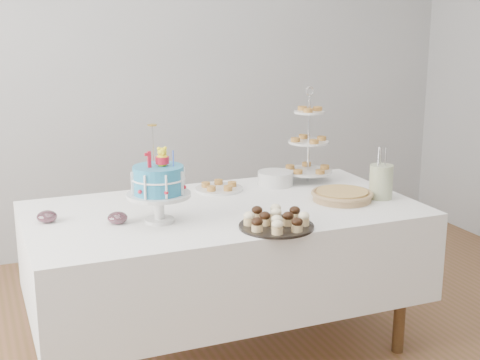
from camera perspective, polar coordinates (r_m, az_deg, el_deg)
name	(u,v)px	position (r m, az deg, el deg)	size (l,w,h in m)	color
walls	(248,98)	(2.92, 0.66, 7.02)	(5.04, 4.04, 2.70)	#A0A3A5
table	(224,251)	(3.39, -1.37, -6.05)	(1.92, 1.02, 0.77)	white
birthday_cake	(159,196)	(3.08, -6.93, -1.39)	(0.29, 0.29, 0.45)	silver
cupcake_tray	(276,219)	(3.01, 3.13, -3.38)	(0.34, 0.34, 0.08)	black
pie	(342,195)	(3.47, 8.70, -1.27)	(0.32, 0.32, 0.05)	tan
tiered_stand	(309,142)	(3.79, 5.87, 3.21)	(0.28, 0.28, 0.54)	silver
plate_stack	(275,178)	(3.74, 3.04, 0.14)	(0.20, 0.20, 0.08)	silver
pastry_plate	(219,187)	(3.63, -1.79, -0.60)	(0.26, 0.26, 0.04)	silver
jam_bowl_a	(118,218)	(3.11, -10.41, -3.21)	(0.09, 0.09, 0.06)	silver
jam_bowl_b	(47,217)	(3.21, -16.15, -3.04)	(0.09, 0.09, 0.06)	silver
utensil_pitcher	(381,180)	(3.53, 11.96, -0.03)	(0.13, 0.12, 0.27)	beige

